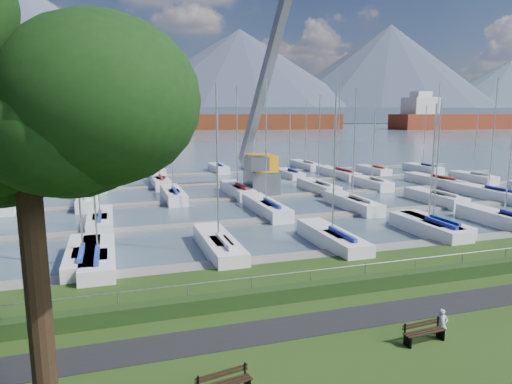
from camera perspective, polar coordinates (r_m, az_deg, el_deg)
name	(u,v)px	position (r m, az deg, el deg)	size (l,w,h in m)	color
path	(360,317)	(21.00, 12.90, -14.99)	(160.00, 2.00, 0.04)	black
water	(128,128)	(279.62, -15.68, 7.76)	(800.00, 540.00, 0.20)	#4A5D6C
hedge	(333,288)	(22.95, 9.59, -11.73)	(80.00, 0.70, 0.70)	#1E3613
fence	(330,269)	(22.98, 9.20, -9.42)	(0.04, 0.04, 80.00)	gray
foothill	(124,116)	(349.44, -16.16, 9.17)	(900.00, 80.00, 12.00)	#414C60
mountains	(128,67)	(425.96, -15.71, 14.76)	(1190.00, 360.00, 115.00)	#49546B
docks	(215,200)	(47.23, -5.14, -1.03)	(90.00, 41.60, 0.25)	slate
bench_left	(224,384)	(15.47, -4.04, -22.81)	(1.85, 0.74, 0.85)	black
bench_right	(424,332)	(19.50, 20.24, -16.10)	(1.83, 0.55, 0.85)	black
person	(442,321)	(20.21, 22.25, -14.66)	(0.45, 0.29, 1.22)	silver
tree	(26,106)	(13.47, -26.77, 9.60)	(8.83, 9.03, 13.37)	black
crane	(262,143)	(50.72, 0.76, 6.09)	(5.80, 13.23, 22.35)	slate
cargo_ship_mid	(238,122)	(240.38, -2.23, 8.76)	(100.57, 31.70, 21.50)	maroon
cargo_ship_east	(461,121)	(268.65, 24.22, 8.06)	(85.73, 20.95, 21.50)	maroon
sailboat_fleet	(197,145)	(48.42, -7.41, 5.80)	(73.61, 49.45, 13.64)	navy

